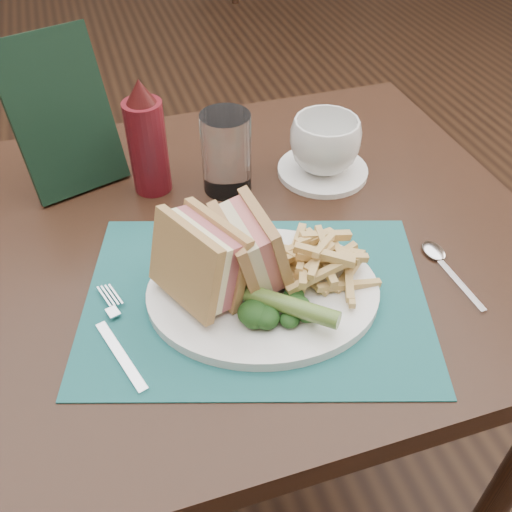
{
  "coord_description": "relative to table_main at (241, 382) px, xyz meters",
  "views": [
    {
      "loc": [
        -0.17,
        -1.12,
        1.29
      ],
      "look_at": [
        -0.0,
        -0.61,
        0.8
      ],
      "focal_mm": 40.0,
      "sensor_mm": 36.0,
      "label": 1
    }
  ],
  "objects": [
    {
      "name": "floor",
      "position": [
        0.0,
        0.5,
        -0.38
      ],
      "size": [
        7.0,
        7.0,
        0.0
      ],
      "primitive_type": "plane",
      "color": "black",
      "rests_on": "ground"
    },
    {
      "name": "drinking_glass",
      "position": [
        0.02,
        0.11,
        0.44
      ],
      "size": [
        0.09,
        0.09,
        0.13
      ],
      "primitive_type": "cylinder",
      "rotation": [
        0.0,
        0.0,
        0.13
      ],
      "color": "silver",
      "rests_on": "table_main"
    },
    {
      "name": "plate",
      "position": [
        -0.0,
        -0.14,
        0.38
      ],
      "size": [
        0.35,
        0.31,
        0.01
      ],
      "primitive_type": null,
      "rotation": [
        0.0,
        0.0,
        -0.24
      ],
      "color": "white",
      "rests_on": "placemat"
    },
    {
      "name": "fork",
      "position": [
        -0.19,
        -0.15,
        0.38
      ],
      "size": [
        0.08,
        0.17,
        0.01
      ],
      "primitive_type": null,
      "rotation": [
        0.0,
        0.0,
        0.3
      ],
      "color": "silver",
      "rests_on": "placemat"
    },
    {
      "name": "pickle_spear",
      "position": [
        0.01,
        -0.2,
        0.41
      ],
      "size": [
        0.1,
        0.1,
        0.03
      ],
      "primitive_type": "cylinder",
      "rotation": [
        1.54,
        0.0,
        0.83
      ],
      "color": "#4C6E2A",
      "rests_on": "plate"
    },
    {
      "name": "spoon",
      "position": [
        0.25,
        -0.17,
        0.38
      ],
      "size": [
        0.04,
        0.15,
        0.01
      ],
      "primitive_type": null,
      "rotation": [
        0.0,
        0.0,
        0.04
      ],
      "color": "silver",
      "rests_on": "table_main"
    },
    {
      "name": "coffee_cup",
      "position": [
        0.18,
        0.1,
        0.43
      ],
      "size": [
        0.16,
        0.16,
        0.09
      ],
      "primitive_type": "imported",
      "rotation": [
        0.0,
        0.0,
        0.76
      ],
      "color": "white",
      "rests_on": "saucer"
    },
    {
      "name": "table_main",
      "position": [
        0.0,
        0.0,
        0.0
      ],
      "size": [
        0.9,
        0.75,
        0.75
      ],
      "primitive_type": null,
      "color": "black",
      "rests_on": "ground"
    },
    {
      "name": "sandwich_half_b",
      "position": [
        -0.03,
        -0.11,
        0.45
      ],
      "size": [
        0.09,
        0.11,
        0.11
      ],
      "primitive_type": null,
      "rotation": [
        0.0,
        -0.24,
        0.08
      ],
      "color": "tan",
      "rests_on": "plate"
    },
    {
      "name": "saucer",
      "position": [
        0.18,
        0.1,
        0.38
      ],
      "size": [
        0.17,
        0.17,
        0.01
      ],
      "primitive_type": "cylinder",
      "rotation": [
        0.0,
        0.0,
        -0.12
      ],
      "color": "white",
      "rests_on": "table_main"
    },
    {
      "name": "check_presenter",
      "position": [
        -0.21,
        0.21,
        0.49
      ],
      "size": [
        0.17,
        0.13,
        0.24
      ],
      "primitive_type": "cube",
      "rotation": [
        -0.31,
        0.0,
        0.31
      ],
      "color": "black",
      "rests_on": "table_main"
    },
    {
      "name": "fries_pile",
      "position": [
        0.07,
        -0.13,
        0.42
      ],
      "size": [
        0.18,
        0.2,
        0.06
      ],
      "primitive_type": null,
      "color": "tan",
      "rests_on": "plate"
    },
    {
      "name": "sandwich_half_a",
      "position": [
        -0.1,
        -0.13,
        0.45
      ],
      "size": [
        0.12,
        0.14,
        0.11
      ],
      "primitive_type": null,
      "rotation": [
        0.0,
        0.24,
        0.44
      ],
      "color": "tan",
      "rests_on": "plate"
    },
    {
      "name": "placemat",
      "position": [
        -0.01,
        -0.14,
        0.38
      ],
      "size": [
        0.52,
        0.43,
        0.0
      ],
      "primitive_type": "cube",
      "rotation": [
        0.0,
        0.0,
        -0.3
      ],
      "color": "#1B5758",
      "rests_on": "table_main"
    },
    {
      "name": "kale_garnish",
      "position": [
        0.0,
        -0.19,
        0.41
      ],
      "size": [
        0.11,
        0.08,
        0.03
      ],
      "primitive_type": null,
      "color": "#133212",
      "rests_on": "plate"
    },
    {
      "name": "ketchup_bottle",
      "position": [
        -0.1,
        0.15,
        0.47
      ],
      "size": [
        0.07,
        0.07,
        0.19
      ],
      "primitive_type": null,
      "rotation": [
        0.0,
        0.0,
        -0.19
      ],
      "color": "#550E16",
      "rests_on": "table_main"
    }
  ]
}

